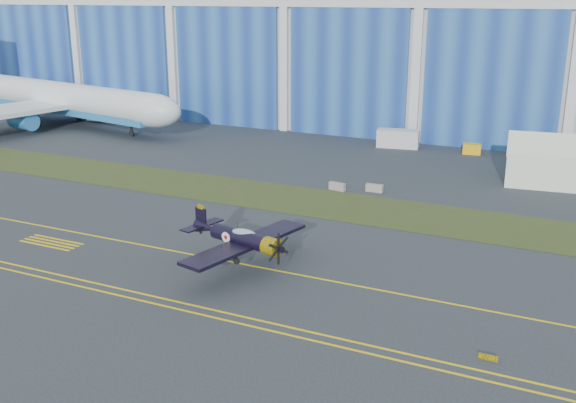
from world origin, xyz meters
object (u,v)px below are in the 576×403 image
at_px(warbird, 240,238).
at_px(tent, 563,158).
at_px(shipping_container, 398,139).
at_px(tug, 472,149).
at_px(jetliner, 63,64).

height_order(warbird, tent, tent).
distance_m(shipping_container, tug, 10.86).
xyz_separation_m(warbird, jetliner, (-59.33, 43.56, 7.62)).
distance_m(warbird, jetliner, 74.00).
relative_size(shipping_container, tug, 2.45).
bearing_deg(warbird, tent, 74.76).
bearing_deg(shipping_container, tent, -33.67).
bearing_deg(warbird, tug, 93.09).
bearing_deg(tent, shipping_container, 149.02).
xyz_separation_m(warbird, tent, (21.60, 40.55, 0.16)).
xyz_separation_m(jetliner, tug, (68.15, 7.88, -9.75)).
bearing_deg(tug, warbird, -109.71).
xyz_separation_m(jetliner, tent, (80.94, -3.00, -7.46)).
height_order(tent, shipping_container, tent).
distance_m(jetliner, tug, 69.29).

